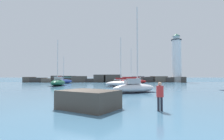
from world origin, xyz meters
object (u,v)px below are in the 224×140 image
at_px(lighthouse, 177,61).
at_px(sailboat_moored_2, 134,87).
at_px(sailboat_moored_1, 58,82).
at_px(sailboat_moored_3, 133,81).
at_px(person_on_rocks, 160,95).
at_px(sailboat_moored_0, 124,84).
at_px(sailboat_moored_4, 65,81).

height_order(lighthouse, sailboat_moored_2, lighthouse).
relative_size(lighthouse, sailboat_moored_1, 1.72).
height_order(lighthouse, sailboat_moored_1, lighthouse).
distance_m(sailboat_moored_3, person_on_rocks, 36.89).
xyz_separation_m(sailboat_moored_0, sailboat_moored_1, (-13.44, 3.45, 0.14)).
relative_size(sailboat_moored_4, person_on_rocks, 4.39).
xyz_separation_m(sailboat_moored_0, sailboat_moored_4, (-15.16, 15.57, -0.02)).
relative_size(sailboat_moored_0, sailboat_moored_4, 1.28).
height_order(lighthouse, sailboat_moored_3, lighthouse).
bearing_deg(sailboat_moored_4, sailboat_moored_2, -60.53).
bearing_deg(lighthouse, sailboat_moored_3, -144.57).
xyz_separation_m(sailboat_moored_1, sailboat_moored_2, (13.78, -15.30, -0.07)).
relative_size(sailboat_moored_2, person_on_rocks, 6.34).
relative_size(lighthouse, person_on_rocks, 9.74).
distance_m(sailboat_moored_0, sailboat_moored_3, 14.06).
height_order(sailboat_moored_4, person_on_rocks, sailboat_moored_4).
relative_size(sailboat_moored_2, sailboat_moored_4, 1.44).
distance_m(lighthouse, sailboat_moored_4, 37.13).
relative_size(sailboat_moored_0, sailboat_moored_3, 0.98).
xyz_separation_m(sailboat_moored_0, sailboat_moored_3, (3.71, 13.56, 0.12)).
bearing_deg(sailboat_moored_1, sailboat_moored_4, 98.07).
relative_size(sailboat_moored_0, sailboat_moored_1, 0.99).
bearing_deg(person_on_rocks, sailboat_moored_3, 84.56).
relative_size(sailboat_moored_2, sailboat_moored_3, 1.11).
height_order(sailboat_moored_1, sailboat_moored_3, sailboat_moored_3).
xyz_separation_m(lighthouse, person_on_rocks, (-19.85, -48.36, -6.36)).
bearing_deg(sailboat_moored_0, sailboat_moored_4, 134.23).
bearing_deg(sailboat_moored_2, sailboat_moored_4, 119.47).
xyz_separation_m(sailboat_moored_3, sailboat_moored_4, (-18.87, 2.01, -0.13)).
distance_m(lighthouse, sailboat_moored_1, 40.49).
distance_m(sailboat_moored_4, person_on_rocks, 41.68).
xyz_separation_m(sailboat_moored_2, sailboat_moored_4, (-15.50, 27.43, -0.09)).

